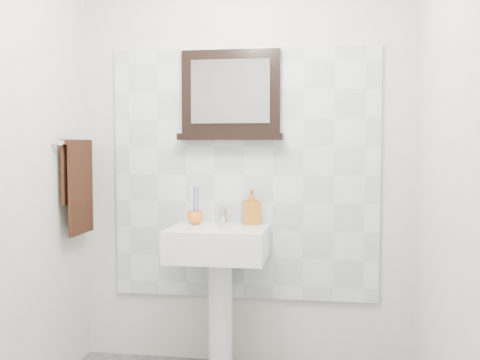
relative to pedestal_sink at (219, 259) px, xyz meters
name	(u,v)px	position (x,y,z in m)	size (l,w,h in m)	color
back_wall	(244,158)	(0.11, 0.23, 0.57)	(2.00, 0.01, 2.50)	silver
front_wall	(97,180)	(0.11, -1.97, 0.57)	(2.00, 0.01, 2.50)	silver
right_wall	(462,165)	(1.11, -0.87, 0.57)	(0.01, 2.20, 2.50)	silver
splashback	(244,174)	(0.11, 0.21, 0.47)	(1.60, 0.02, 1.50)	silver
pedestal_sink	(219,259)	(0.00, 0.00, 0.00)	(0.55, 0.44, 0.96)	white
toothbrush_cup	(195,218)	(-0.16, 0.10, 0.22)	(0.10, 0.10, 0.08)	orange
toothbrushes	(195,203)	(-0.16, 0.10, 0.31)	(0.05, 0.04, 0.21)	white
soap_dispenser	(251,207)	(0.17, 0.14, 0.29)	(0.09, 0.10, 0.21)	#B54615
framed_mirror	(231,98)	(0.04, 0.19, 0.93)	(0.63, 0.11, 0.53)	black
towel_bar	(76,143)	(-0.83, -0.03, 0.66)	(0.07, 0.40, 0.03)	silver
hand_towel	(78,179)	(-0.83, -0.03, 0.45)	(0.06, 0.30, 0.55)	black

